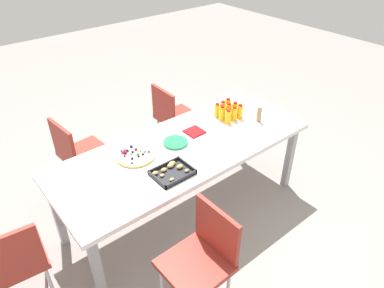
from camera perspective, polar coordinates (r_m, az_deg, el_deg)
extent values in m
plane|color=gray|center=(3.36, -1.15, -10.69)|extent=(12.00, 12.00, 0.00)
cube|color=white|center=(2.91, -1.31, -0.72)|extent=(2.19, 0.86, 0.04)
cube|color=#99999E|center=(3.90, 7.32, 2.57)|extent=(0.06, 0.06, 0.69)
cube|color=#99999E|center=(3.05, -20.97, -10.30)|extent=(0.06, 0.06, 0.69)
cube|color=#99999E|center=(3.55, 15.42, -2.12)|extent=(0.06, 0.06, 0.69)
cube|color=#99999E|center=(2.58, -14.97, -19.28)|extent=(0.06, 0.06, 0.69)
cube|color=maroon|center=(3.44, -16.77, -1.43)|extent=(0.44, 0.44, 0.04)
cube|color=maroon|center=(3.28, -20.04, -0.04)|extent=(0.07, 0.38, 0.38)
cylinder|color=silver|center=(3.76, -15.33, -2.47)|extent=(0.02, 0.02, 0.41)
cylinder|color=silver|center=(3.53, -12.59, -4.70)|extent=(0.02, 0.02, 0.41)
cylinder|color=silver|center=(3.65, -19.55, -4.53)|extent=(0.02, 0.02, 0.41)
cylinder|color=silver|center=(3.42, -17.02, -6.99)|extent=(0.02, 0.02, 0.41)
cube|color=maroon|center=(3.87, -2.25, 4.36)|extent=(0.41, 0.41, 0.04)
cube|color=maroon|center=(3.69, -4.64, 6.02)|extent=(0.04, 0.38, 0.38)
cylinder|color=silver|center=(4.19, -1.72, 2.98)|extent=(0.02, 0.02, 0.41)
cylinder|color=silver|center=(3.97, 1.05, 1.11)|extent=(0.02, 0.02, 0.41)
cylinder|color=silver|center=(4.03, -5.36, 1.51)|extent=(0.02, 0.02, 0.41)
cylinder|color=silver|center=(3.81, -2.67, -0.52)|extent=(0.02, 0.02, 0.41)
cube|color=maroon|center=(2.40, 0.45, -19.05)|extent=(0.41, 0.41, 0.04)
cube|color=maroon|center=(2.33, 4.03, -13.85)|extent=(0.04, 0.38, 0.38)
cylinder|color=silver|center=(2.62, -4.90, -21.86)|extent=(0.02, 0.02, 0.41)
cylinder|color=silver|center=(2.73, 0.82, -18.33)|extent=(0.02, 0.02, 0.41)
cube|color=maroon|center=(2.71, -27.02, -16.13)|extent=(0.44, 0.44, 0.04)
cube|color=maroon|center=(2.44, -27.40, -16.20)|extent=(0.38, 0.07, 0.38)
cylinder|color=silver|center=(2.99, -23.29, -16.12)|extent=(0.02, 0.02, 0.41)
cylinder|color=silver|center=(2.78, -21.65, -20.66)|extent=(0.02, 0.02, 0.41)
cylinder|color=#F9AE14|center=(3.38, 5.79, 6.15)|extent=(0.06, 0.06, 0.13)
cylinder|color=red|center=(3.35, 5.86, 7.23)|extent=(0.04, 0.04, 0.02)
cylinder|color=#F9AE14|center=(3.34, 4.99, 5.75)|extent=(0.05, 0.05, 0.12)
cylinder|color=red|center=(3.31, 5.04, 6.79)|extent=(0.03, 0.03, 0.02)
cylinder|color=#FAAE14|center=(3.30, 4.06, 5.40)|extent=(0.05, 0.05, 0.12)
cylinder|color=red|center=(3.27, 4.11, 6.44)|extent=(0.03, 0.03, 0.02)
cylinder|color=#F9AD14|center=(3.34, 6.93, 5.60)|extent=(0.05, 0.05, 0.12)
cylinder|color=red|center=(3.31, 7.01, 6.61)|extent=(0.04, 0.04, 0.02)
cylinder|color=#FAAD14|center=(3.29, 5.91, 5.33)|extent=(0.06, 0.06, 0.13)
cylinder|color=red|center=(3.26, 5.98, 6.45)|extent=(0.04, 0.04, 0.02)
cylinder|color=#F9AD14|center=(3.24, 4.87, 4.94)|extent=(0.06, 0.06, 0.13)
cylinder|color=red|center=(3.21, 4.94, 6.08)|extent=(0.04, 0.04, 0.02)
cylinder|color=#F9AC14|center=(3.29, 7.72, 5.14)|extent=(0.05, 0.05, 0.13)
cylinder|color=red|center=(3.25, 7.82, 6.24)|extent=(0.04, 0.04, 0.02)
cylinder|color=#FAAE14|center=(3.25, 6.81, 4.81)|extent=(0.06, 0.06, 0.13)
cylinder|color=red|center=(3.21, 6.90, 5.91)|extent=(0.04, 0.04, 0.02)
cylinder|color=#F9AD14|center=(3.20, 5.84, 4.33)|extent=(0.06, 0.06, 0.12)
cylinder|color=red|center=(3.16, 5.91, 5.42)|extent=(0.04, 0.04, 0.02)
cylinder|color=tan|center=(2.81, -9.10, -1.87)|extent=(0.31, 0.31, 0.02)
cylinder|color=white|center=(2.80, -9.12, -1.67)|extent=(0.29, 0.29, 0.01)
sphere|color=red|center=(2.84, -10.78, -1.06)|extent=(0.03, 0.03, 0.03)
sphere|color=#1E1947|center=(2.70, -9.66, -3.04)|extent=(0.02, 0.02, 0.02)
sphere|color=#1E1947|center=(2.81, -9.57, -1.27)|extent=(0.02, 0.02, 0.02)
sphere|color=#1E1947|center=(2.76, -8.61, -1.96)|extent=(0.02, 0.02, 0.02)
sphere|color=#66B238|center=(2.80, -9.79, -1.59)|extent=(0.02, 0.02, 0.02)
sphere|color=#1E1947|center=(2.75, -9.63, -2.30)|extent=(0.02, 0.02, 0.02)
sphere|color=#1E1947|center=(2.78, -7.93, -1.62)|extent=(0.02, 0.02, 0.02)
sphere|color=red|center=(2.82, -11.11, -1.35)|extent=(0.03, 0.03, 0.03)
sphere|color=#1E1947|center=(2.78, -8.68, -1.63)|extent=(0.02, 0.02, 0.02)
sphere|color=#1E1947|center=(2.88, -9.77, -0.40)|extent=(0.03, 0.03, 0.03)
sphere|color=#1E1947|center=(2.81, -10.70, -1.47)|extent=(0.02, 0.02, 0.02)
sphere|color=#1E1947|center=(2.83, -10.40, -1.07)|extent=(0.03, 0.03, 0.03)
sphere|color=red|center=(2.84, -9.03, -0.87)|extent=(0.03, 0.03, 0.03)
sphere|color=red|center=(2.78, -10.81, -1.89)|extent=(0.02, 0.02, 0.02)
sphere|color=red|center=(2.82, -10.70, -1.25)|extent=(0.02, 0.02, 0.02)
sphere|color=red|center=(2.80, -7.02, -1.23)|extent=(0.02, 0.02, 0.02)
sphere|color=#66B238|center=(2.82, -8.35, -1.09)|extent=(0.02, 0.02, 0.02)
sphere|color=red|center=(2.81, -7.61, -1.26)|extent=(0.02, 0.02, 0.02)
sphere|color=#1E1947|center=(2.85, -11.33, -1.09)|extent=(0.02, 0.02, 0.02)
sphere|color=#66B238|center=(2.78, -8.74, -1.62)|extent=(0.03, 0.03, 0.03)
cube|color=black|center=(2.61, -3.18, -4.79)|extent=(0.29, 0.23, 0.01)
cube|color=black|center=(2.67, -4.57, -3.43)|extent=(0.29, 0.01, 0.03)
cube|color=black|center=(2.53, -1.72, -5.75)|extent=(0.29, 0.01, 0.03)
cube|color=black|center=(2.67, -0.79, -3.39)|extent=(0.01, 0.23, 0.03)
cube|color=black|center=(2.54, -5.71, -5.78)|extent=(0.01, 0.23, 0.03)
ellipsoid|color=tan|center=(2.64, -1.98, -3.65)|extent=(0.05, 0.04, 0.03)
ellipsoid|color=tan|center=(2.60, -5.97, -4.69)|extent=(0.05, 0.03, 0.03)
ellipsoid|color=tan|center=(2.61, -0.84, -4.31)|extent=(0.04, 0.03, 0.02)
ellipsoid|color=tan|center=(2.58, -4.85, -5.07)|extent=(0.04, 0.03, 0.02)
ellipsoid|color=tan|center=(2.62, -4.58, -4.17)|extent=(0.05, 0.03, 0.03)
ellipsoid|color=tan|center=(2.67, -3.23, -3.14)|extent=(0.05, 0.04, 0.03)
ellipsoid|color=tan|center=(2.53, -3.27, -5.74)|extent=(0.04, 0.03, 0.02)
ellipsoid|color=tan|center=(2.65, -3.47, -3.48)|extent=(0.05, 0.04, 0.03)
cylinder|color=#1E8C4C|center=(2.93, -2.67, 0.13)|extent=(0.20, 0.20, 0.00)
cylinder|color=#1E8C4C|center=(2.93, -2.67, 0.22)|extent=(0.20, 0.20, 0.00)
cylinder|color=#1E8C4C|center=(2.93, -2.68, 0.30)|extent=(0.20, 0.20, 0.00)
cylinder|color=#1E8C4C|center=(2.92, -2.68, 0.38)|extent=(0.20, 0.20, 0.00)
cube|color=red|center=(3.07, 0.38, 2.00)|extent=(0.15, 0.15, 0.02)
cylinder|color=#9E7A56|center=(3.26, 10.78, 4.76)|extent=(0.04, 0.04, 0.15)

